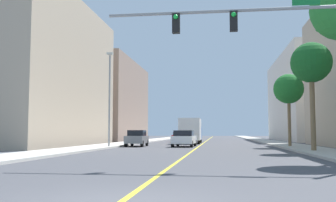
{
  "coord_description": "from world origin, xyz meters",
  "views": [
    {
      "loc": [
        1.92,
        -7.14,
        1.38
      ],
      "look_at": [
        -1.06,
        15.23,
        3.23
      ],
      "focal_mm": 40.61,
      "sensor_mm": 36.0,
      "label": 1
    }
  ],
  "objects_px": {
    "traffic_signal_mast": "(281,41)",
    "delivery_truck": "(191,130)",
    "car_gray": "(137,138)",
    "street_lamp": "(109,94)",
    "palm_far": "(289,90)",
    "palm_mid": "(311,64)",
    "car_white": "(184,138)",
    "car_red": "(179,137)"
  },
  "relations": [
    {
      "from": "street_lamp",
      "to": "palm_mid",
      "type": "bearing_deg",
      "value": -18.94
    },
    {
      "from": "palm_far",
      "to": "traffic_signal_mast",
      "type": "bearing_deg",
      "value": -100.86
    },
    {
      "from": "street_lamp",
      "to": "palm_mid",
      "type": "xyz_separation_m",
      "value": [
        15.93,
        -5.47,
        1.34
      ]
    },
    {
      "from": "street_lamp",
      "to": "car_white",
      "type": "height_order",
      "value": "street_lamp"
    },
    {
      "from": "car_red",
      "to": "palm_far",
      "type": "bearing_deg",
      "value": -57.3
    },
    {
      "from": "car_gray",
      "to": "palm_far",
      "type": "bearing_deg",
      "value": 174.94
    },
    {
      "from": "street_lamp",
      "to": "car_gray",
      "type": "distance_m",
      "value": 5.64
    },
    {
      "from": "car_white",
      "to": "street_lamp",
      "type": "bearing_deg",
      "value": -149.39
    },
    {
      "from": "palm_far",
      "to": "car_gray",
      "type": "xyz_separation_m",
      "value": [
        -14.17,
        0.75,
        -4.43
      ]
    },
    {
      "from": "car_gray",
      "to": "delivery_truck",
      "type": "bearing_deg",
      "value": -115.93
    },
    {
      "from": "palm_far",
      "to": "palm_mid",
      "type": "bearing_deg",
      "value": -89.59
    },
    {
      "from": "street_lamp",
      "to": "car_red",
      "type": "relative_size",
      "value": 1.84
    },
    {
      "from": "palm_mid",
      "to": "car_red",
      "type": "height_order",
      "value": "palm_mid"
    },
    {
      "from": "car_white",
      "to": "delivery_truck",
      "type": "distance_m",
      "value": 10.38
    },
    {
      "from": "street_lamp",
      "to": "car_white",
      "type": "relative_size",
      "value": 1.83
    },
    {
      "from": "car_white",
      "to": "car_red",
      "type": "distance_m",
      "value": 18.12
    },
    {
      "from": "palm_far",
      "to": "car_white",
      "type": "height_order",
      "value": "palm_far"
    },
    {
      "from": "traffic_signal_mast",
      "to": "car_gray",
      "type": "height_order",
      "value": "traffic_signal_mast"
    },
    {
      "from": "palm_mid",
      "to": "palm_far",
      "type": "bearing_deg",
      "value": 90.41
    },
    {
      "from": "street_lamp",
      "to": "car_red",
      "type": "distance_m",
      "value": 22.14
    },
    {
      "from": "street_lamp",
      "to": "palm_mid",
      "type": "height_order",
      "value": "street_lamp"
    },
    {
      "from": "street_lamp",
      "to": "car_red",
      "type": "height_order",
      "value": "street_lamp"
    },
    {
      "from": "palm_mid",
      "to": "delivery_truck",
      "type": "xyz_separation_m",
      "value": [
        -9.74,
        19.25,
        -4.47
      ]
    },
    {
      "from": "street_lamp",
      "to": "palm_far",
      "type": "distance_m",
      "value": 16.14
    },
    {
      "from": "car_white",
      "to": "delivery_truck",
      "type": "xyz_separation_m",
      "value": [
        -0.12,
        10.34,
        0.82
      ]
    },
    {
      "from": "palm_far",
      "to": "car_gray",
      "type": "distance_m",
      "value": 14.86
    },
    {
      "from": "palm_mid",
      "to": "street_lamp",
      "type": "bearing_deg",
      "value": 161.06
    },
    {
      "from": "palm_far",
      "to": "car_red",
      "type": "xyz_separation_m",
      "value": [
        -11.87,
        18.5,
        -4.49
      ]
    },
    {
      "from": "traffic_signal_mast",
      "to": "palm_mid",
      "type": "xyz_separation_m",
      "value": [
        3.85,
        11.39,
        1.0
      ]
    },
    {
      "from": "traffic_signal_mast",
      "to": "car_red",
      "type": "xyz_separation_m",
      "value": [
        -8.08,
        38.26,
        -4.33
      ]
    },
    {
      "from": "street_lamp",
      "to": "palm_far",
      "type": "bearing_deg",
      "value": 10.39
    },
    {
      "from": "car_white",
      "to": "car_gray",
      "type": "bearing_deg",
      "value": 179.29
    },
    {
      "from": "palm_mid",
      "to": "palm_far",
      "type": "distance_m",
      "value": 8.42
    },
    {
      "from": "traffic_signal_mast",
      "to": "palm_far",
      "type": "relative_size",
      "value": 1.59
    },
    {
      "from": "traffic_signal_mast",
      "to": "delivery_truck",
      "type": "bearing_deg",
      "value": 100.87
    },
    {
      "from": "street_lamp",
      "to": "car_white",
      "type": "bearing_deg",
      "value": 28.6
    },
    {
      "from": "car_red",
      "to": "delivery_truck",
      "type": "relative_size",
      "value": 0.53
    },
    {
      "from": "traffic_signal_mast",
      "to": "car_red",
      "type": "relative_size",
      "value": 2.29
    },
    {
      "from": "street_lamp",
      "to": "car_gray",
      "type": "height_order",
      "value": "street_lamp"
    },
    {
      "from": "traffic_signal_mast",
      "to": "delivery_truck",
      "type": "xyz_separation_m",
      "value": [
        -5.89,
        30.64,
        -3.47
      ]
    },
    {
      "from": "street_lamp",
      "to": "palm_far",
      "type": "height_order",
      "value": "street_lamp"
    },
    {
      "from": "street_lamp",
      "to": "car_white",
      "type": "xyz_separation_m",
      "value": [
        6.32,
        3.44,
        -3.95
      ]
    }
  ]
}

